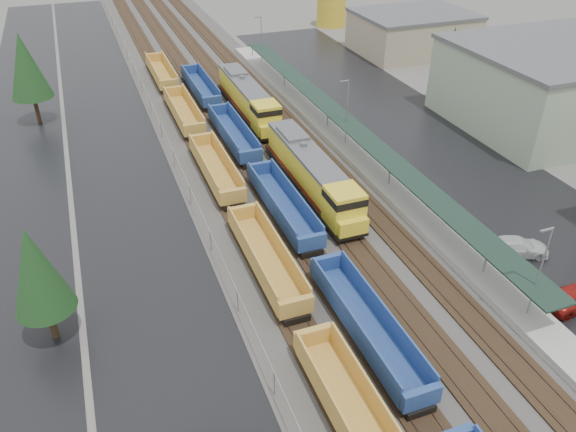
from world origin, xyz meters
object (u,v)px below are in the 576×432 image
locomotive_lead (313,174)px  well_string_yellow (266,258)px  parked_car_east_c (517,247)px  well_string_blue (319,256)px  locomotive_trail (249,99)px  storage_tank (331,11)px

locomotive_lead → well_string_yellow: (-8.00, -9.55, -1.17)m
parked_car_east_c → locomotive_lead: bearing=59.6°
locomotive_lead → well_string_blue: 11.52m
well_string_yellow → parked_car_east_c: 20.77m
locomotive_lead → well_string_yellow: 12.51m
locomotive_lead → well_string_yellow: size_ratio=0.17×
locomotive_trail → well_string_blue: locomotive_trail is taller
well_string_blue → parked_car_east_c: size_ratio=18.43×
locomotive_trail → locomotive_lead: bearing=-90.0°
locomotive_lead → locomotive_trail: 21.00m
well_string_blue → storage_tank: 77.10m
well_string_yellow → well_string_blue: size_ratio=1.13×
well_string_yellow → storage_tank: size_ratio=19.51×
well_string_yellow → well_string_blue: (4.00, -1.19, -0.02)m
parked_car_east_c → well_string_blue: bearing=96.2°
storage_tank → locomotive_trail: bearing=-126.7°
well_string_yellow → well_string_blue: well_string_yellow is taller
locomotive_trail → well_string_yellow: (-8.00, -30.55, -1.17)m
locomotive_lead → storage_tank: storage_tank is taller
locomotive_lead → parked_car_east_c: (12.09, -14.80, -1.57)m
parked_car_east_c → storage_tank: bearing=7.8°
storage_tank → parked_car_east_c: 75.79m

